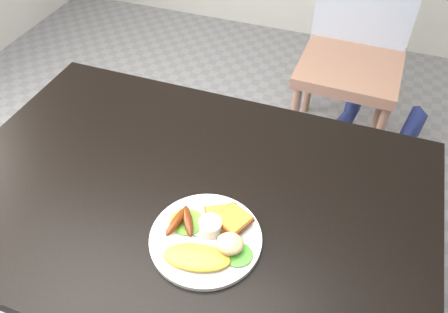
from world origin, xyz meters
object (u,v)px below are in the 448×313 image
Objects in this scene: person at (335,88)px; dining_chair at (350,67)px; plate at (206,239)px; dining_table at (187,196)px.

dining_chair is at bearing -76.18° from person.
dining_chair is at bearing 81.54° from plate.
dining_chair is (0.29, 1.17, -0.28)m from dining_table.
dining_chair is 1.34m from plate.
plate is (-0.18, -0.57, -0.07)m from person.
dining_table is 0.16m from plate.
dining_chair is at bearing 76.14° from dining_table.
plate is at bearing -96.84° from dining_chair.
plate is at bearing 87.17° from person.
plate is (-0.19, -1.29, 0.31)m from dining_chair.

